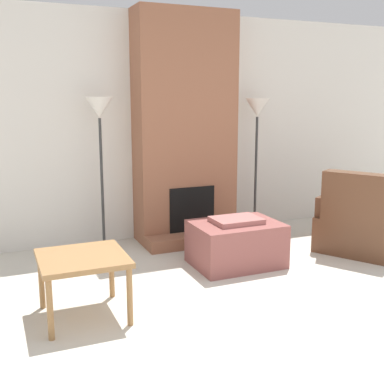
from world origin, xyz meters
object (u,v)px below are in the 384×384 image
(floor_lamp_left, at_px, (100,121))
(floor_lamp_right, at_px, (257,119))
(armchair, at_px, (363,225))
(ottoman, at_px, (236,243))
(side_table, at_px, (83,264))

(floor_lamp_left, xyz_separation_m, floor_lamp_right, (1.90, 0.00, -0.01))
(armchair, bearing_deg, floor_lamp_left, 36.62)
(ottoman, height_order, floor_lamp_left, floor_lamp_left)
(ottoman, distance_m, side_table, 1.72)
(ottoman, relative_size, armchair, 0.66)
(armchair, height_order, floor_lamp_right, floor_lamp_right)
(floor_lamp_left, bearing_deg, armchair, -22.59)
(armchair, height_order, side_table, armchair)
(armchair, xyz_separation_m, side_table, (-3.13, -0.48, 0.15))
(armchair, height_order, floor_lamp_left, floor_lamp_left)
(ottoman, bearing_deg, armchair, -3.52)
(side_table, height_order, floor_lamp_right, floor_lamp_right)
(armchair, xyz_separation_m, floor_lamp_left, (-2.62, 1.09, 1.14))
(side_table, relative_size, floor_lamp_left, 0.39)
(ottoman, relative_size, floor_lamp_right, 0.52)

